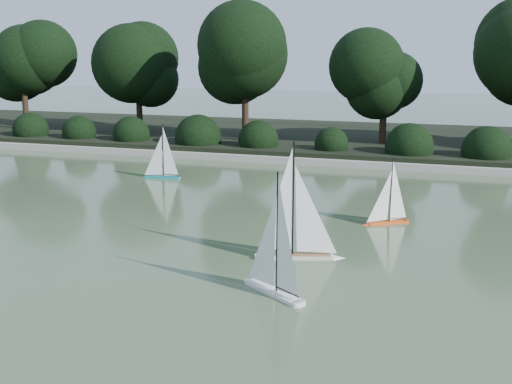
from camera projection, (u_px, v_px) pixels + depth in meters
ground at (191, 283)px, 8.26m from camera, size 80.00×80.00×0.00m
pond_coping at (331, 162)px, 16.60m from camera, size 40.00×0.35×0.18m
far_bank at (356, 140)px, 20.30m from camera, size 40.00×8.00×0.30m
tree_line at (394, 61)px, 17.94m from camera, size 26.31×3.93×4.39m
shrub_hedge at (338, 144)px, 17.36m from camera, size 29.10×1.10×1.10m
sailboat_white_a at (269, 272)px, 7.91m from camera, size 1.06×0.82×1.63m
sailboat_white_b at (303, 240)px, 9.17m from camera, size 1.31×0.59×1.81m
sailboat_orange at (384, 213)px, 11.03m from camera, size 0.80×0.60×1.22m
sailboat_teal at (159, 169)px, 15.01m from camera, size 0.99×0.27×1.35m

